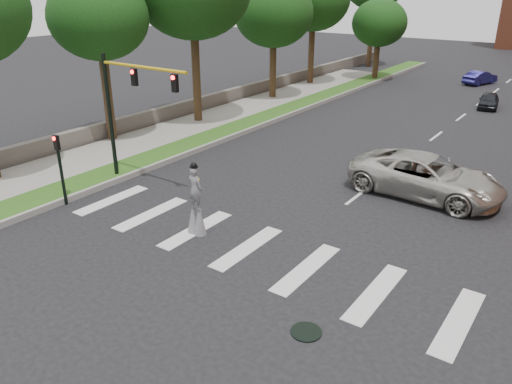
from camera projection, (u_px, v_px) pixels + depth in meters
ground_plane at (260, 270)px, 17.35m from camera, size 160.00×160.00×0.00m
grass_median at (286, 110)px, 38.46m from camera, size 2.00×60.00×0.25m
median_curb at (298, 112)px, 37.89m from camera, size 0.20×60.00×0.28m
sidewalk_left at (166, 134)px, 32.56m from camera, size 4.00×60.00×0.18m
stone_wall at (244, 92)px, 42.73m from camera, size 0.50×56.00×1.10m
manhole at (306, 332)px, 14.24m from camera, size 0.90×0.90×0.04m
traffic_signal at (125, 100)px, 23.20m from camera, size 5.30×0.23×6.20m
secondary_signal at (60, 164)px, 21.70m from camera, size 0.25×0.21×3.23m
stilt_performer at (196, 206)px, 19.44m from camera, size 0.84×0.53×2.99m
suv_crossing at (426, 176)px, 23.02m from camera, size 7.07×3.50×1.93m
car_near at (489, 100)px, 39.42m from camera, size 1.91×3.67×1.19m
car_mid at (480, 78)px, 48.53m from camera, size 2.63×4.18×1.30m
tree_1 at (99, 18)px, 28.60m from camera, size 5.74×5.74×9.82m
tree_3 at (274, 13)px, 40.15m from camera, size 6.42×6.42×9.67m
tree_6 at (379, 23)px, 48.65m from camera, size 5.34×5.34×7.83m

